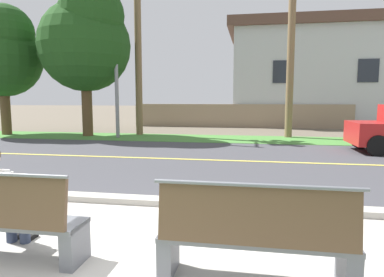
{
  "coord_description": "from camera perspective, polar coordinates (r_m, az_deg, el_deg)",
  "views": [
    {
      "loc": [
        1.28,
        -2.85,
        1.73
      ],
      "look_at": [
        0.21,
        3.25,
        1.0
      ],
      "focal_mm": 31.6,
      "sensor_mm": 36.0,
      "label": 1
    }
  ],
  "objects": [
    {
      "name": "ground_plane",
      "position": [
        11.06,
        3.15,
        -2.27
      ],
      "size": [
        140.0,
        140.0,
        0.0
      ],
      "primitive_type": "plane",
      "color": "#665B4C"
    },
    {
      "name": "street_asphalt",
      "position": [
        9.59,
        2.09,
        -3.64
      ],
      "size": [
        52.0,
        8.0,
        0.01
      ],
      "primitive_type": "cube",
      "color": "#424247",
      "rests_on": "ground_plane"
    },
    {
      "name": "shade_tree_far_left",
      "position": [
        18.55,
        -29.29,
        12.62
      ],
      "size": [
        3.64,
        3.64,
        6.01
      ],
      "color": "brown",
      "rests_on": "ground_plane"
    },
    {
      "name": "shade_tree_left",
      "position": [
        16.48,
        -17.38,
        15.77
      ],
      "size": [
        4.11,
        4.11,
        6.77
      ],
      "color": "brown",
      "rests_on": "ground_plane"
    },
    {
      "name": "curb_edge",
      "position": [
        5.61,
        -3.78,
        -10.67
      ],
      "size": [
        44.0,
        0.3,
        0.11
      ],
      "primitive_type": "cube",
      "color": "#ADA89E",
      "rests_on": "ground_plane"
    },
    {
      "name": "sidewalk_pavement",
      "position": [
        3.9,
        -10.99,
        -19.7
      ],
      "size": [
        44.0,
        3.6,
        0.01
      ],
      "primitive_type": "cube",
      "color": "#B7B2A8",
      "rests_on": "ground_plane"
    },
    {
      "name": "garden_wall",
      "position": [
        20.66,
        8.01,
        3.82
      ],
      "size": [
        13.0,
        0.36,
        1.4
      ],
      "primitive_type": "cube",
      "color": "gray",
      "rests_on": "ground_plane"
    },
    {
      "name": "streetlamp",
      "position": [
        15.62,
        -12.52,
        15.94
      ],
      "size": [
        0.24,
        2.1,
        7.52
      ],
      "color": "gray",
      "rests_on": "ground_plane"
    },
    {
      "name": "far_verge_grass",
      "position": [
        14.65,
        4.83,
        -0.03
      ],
      "size": [
        48.0,
        2.8,
        0.02
      ],
      "primitive_type": "cube",
      "color": "#478438",
      "rests_on": "ground_plane"
    },
    {
      "name": "bench_right",
      "position": [
        3.29,
        10.58,
        -16.21
      ],
      "size": [
        1.82,
        0.48,
        1.01
      ],
      "color": "slate",
      "rests_on": "ground_plane"
    },
    {
      "name": "road_centre_line",
      "position": [
        9.59,
        2.09,
        -3.61
      ],
      "size": [
        48.0,
        0.14,
        0.01
      ],
      "primitive_type": "cube",
      "color": "#E0CC4C",
      "rests_on": "ground_plane"
    },
    {
      "name": "house_across_street",
      "position": [
        24.22,
        19.94,
        10.15
      ],
      "size": [
        11.18,
        6.91,
        6.58
      ],
      "color": "#B7BCC1",
      "rests_on": "ground_plane"
    }
  ]
}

